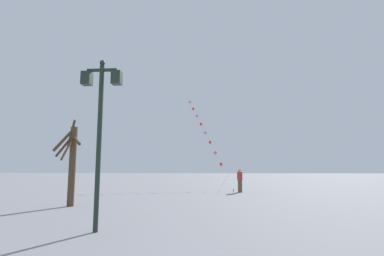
{
  "coord_description": "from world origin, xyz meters",
  "views": [
    {
      "loc": [
        0.96,
        -0.88,
        1.78
      ],
      "look_at": [
        -0.63,
        21.27,
        4.79
      ],
      "focal_mm": 27.61,
      "sensor_mm": 36.0,
      "label": 1
    }
  ],
  "objects_px": {
    "kite_train": "(206,134)",
    "bare_tree": "(72,160)",
    "kite_flyer": "(240,180)",
    "twin_lantern_lamp_post": "(100,111)"
  },
  "relations": [
    {
      "from": "kite_train",
      "to": "twin_lantern_lamp_post",
      "type": "bearing_deg",
      "value": -97.44
    },
    {
      "from": "kite_train",
      "to": "kite_flyer",
      "type": "bearing_deg",
      "value": -67.05
    },
    {
      "from": "kite_train",
      "to": "bare_tree",
      "type": "height_order",
      "value": "kite_train"
    },
    {
      "from": "twin_lantern_lamp_post",
      "to": "kite_flyer",
      "type": "height_order",
      "value": "twin_lantern_lamp_post"
    },
    {
      "from": "twin_lantern_lamp_post",
      "to": "bare_tree",
      "type": "bearing_deg",
      "value": 122.7
    },
    {
      "from": "kite_train",
      "to": "bare_tree",
      "type": "xyz_separation_m",
      "value": [
        -6.05,
        -14.85,
        -2.88
      ]
    },
    {
      "from": "twin_lantern_lamp_post",
      "to": "kite_flyer",
      "type": "xyz_separation_m",
      "value": [
        5.26,
        13.97,
        -2.55
      ]
    },
    {
      "from": "bare_tree",
      "to": "kite_flyer",
      "type": "bearing_deg",
      "value": 44.95
    },
    {
      "from": "twin_lantern_lamp_post",
      "to": "kite_train",
      "type": "relative_size",
      "value": 0.5
    },
    {
      "from": "twin_lantern_lamp_post",
      "to": "kite_flyer",
      "type": "distance_m",
      "value": 15.14
    }
  ]
}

